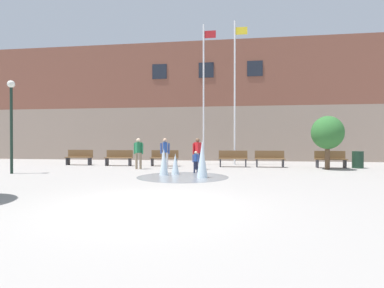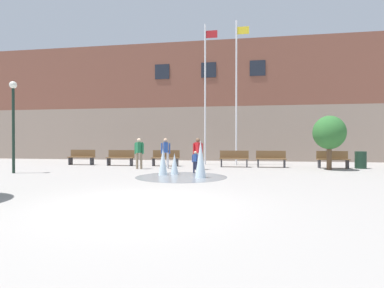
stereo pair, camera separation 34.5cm
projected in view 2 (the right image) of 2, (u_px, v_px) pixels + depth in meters
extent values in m
plane|color=gray|center=(138.00, 205.00, 6.77)|extent=(100.00, 100.00, 0.00)
cube|color=gray|center=(212.00, 135.00, 24.88)|extent=(36.00, 6.00, 3.97)
cube|color=brown|center=(212.00, 81.00, 24.84)|extent=(36.00, 6.00, 4.85)
cube|color=#1E232D|center=(162.00, 72.00, 22.41)|extent=(1.10, 0.06, 1.10)
cube|color=#1E232D|center=(209.00, 70.00, 21.85)|extent=(1.10, 0.06, 1.10)
cube|color=#1E232D|center=(258.00, 68.00, 21.30)|extent=(1.10, 0.06, 1.10)
cylinder|color=gray|center=(181.00, 177.00, 12.04)|extent=(3.69, 3.69, 0.01)
cone|color=silver|center=(163.00, 162.00, 12.68)|extent=(0.38, 0.38, 1.15)
cone|color=silver|center=(174.00, 164.00, 12.94)|extent=(0.35, 0.35, 0.91)
cone|color=silver|center=(201.00, 159.00, 11.76)|extent=(0.44, 0.44, 1.48)
cube|color=#28282D|center=(71.00, 161.00, 18.23)|extent=(0.06, 0.40, 0.44)
cube|color=#28282D|center=(92.00, 161.00, 18.01)|extent=(0.06, 0.40, 0.44)
cube|color=brown|center=(81.00, 157.00, 18.12)|extent=(1.60, 0.44, 0.05)
cube|color=brown|center=(83.00, 153.00, 18.31)|extent=(1.60, 0.04, 0.42)
cube|color=#28282D|center=(109.00, 162.00, 17.62)|extent=(0.06, 0.40, 0.44)
cube|color=#28282D|center=(131.00, 162.00, 17.39)|extent=(0.06, 0.40, 0.44)
cube|color=brown|center=(120.00, 158.00, 17.50)|extent=(1.60, 0.44, 0.05)
cube|color=brown|center=(121.00, 154.00, 17.70)|extent=(1.60, 0.04, 0.42)
cube|color=#28282D|center=(154.00, 162.00, 17.35)|extent=(0.06, 0.40, 0.44)
cube|color=#28282D|center=(177.00, 162.00, 17.13)|extent=(0.06, 0.40, 0.44)
cube|color=brown|center=(165.00, 158.00, 17.24)|extent=(1.60, 0.44, 0.05)
cube|color=brown|center=(166.00, 154.00, 17.43)|extent=(1.60, 0.04, 0.42)
cube|color=#28282D|center=(221.00, 163.00, 16.69)|extent=(0.06, 0.40, 0.44)
cube|color=#28282D|center=(247.00, 163.00, 16.47)|extent=(0.06, 0.40, 0.44)
cube|color=brown|center=(234.00, 159.00, 16.57)|extent=(1.60, 0.44, 0.05)
cube|color=brown|center=(234.00, 154.00, 16.77)|extent=(1.60, 0.04, 0.42)
cube|color=#28282D|center=(258.00, 163.00, 16.43)|extent=(0.06, 0.40, 0.44)
cube|color=#28282D|center=(284.00, 164.00, 16.20)|extent=(0.06, 0.40, 0.44)
cube|color=brown|center=(271.00, 159.00, 16.31)|extent=(1.60, 0.44, 0.05)
cube|color=brown|center=(271.00, 154.00, 16.51)|extent=(1.60, 0.04, 0.42)
cube|color=#28282D|center=(319.00, 164.00, 15.94)|extent=(0.06, 0.40, 0.44)
cube|color=#28282D|center=(347.00, 164.00, 15.72)|extent=(0.06, 0.40, 0.44)
cube|color=brown|center=(333.00, 159.00, 15.82)|extent=(1.60, 0.44, 0.05)
cube|color=brown|center=(332.00, 155.00, 16.02)|extent=(1.60, 0.04, 0.42)
cylinder|color=#1E233D|center=(196.00, 161.00, 15.08)|extent=(0.12, 0.12, 0.84)
cylinder|color=#1E233D|center=(200.00, 161.00, 15.04)|extent=(0.12, 0.12, 0.84)
cube|color=red|center=(198.00, 148.00, 15.05)|extent=(0.37, 0.39, 0.54)
sphere|color=brown|center=(198.00, 140.00, 15.05)|extent=(0.21, 0.21, 0.21)
cylinder|color=red|center=(194.00, 149.00, 15.09)|extent=(0.08, 0.08, 0.55)
cylinder|color=red|center=(202.00, 149.00, 15.02)|extent=(0.08, 0.08, 0.55)
cylinder|color=#89755B|center=(137.00, 161.00, 15.45)|extent=(0.12, 0.12, 0.84)
cylinder|color=#89755B|center=(141.00, 161.00, 15.42)|extent=(0.12, 0.12, 0.84)
cube|color=#237547|center=(139.00, 147.00, 15.43)|extent=(0.35, 0.39, 0.54)
sphere|color=beige|center=(139.00, 140.00, 15.42)|extent=(0.21, 0.21, 0.21)
cylinder|color=#237547|center=(135.00, 149.00, 15.46)|extent=(0.08, 0.08, 0.55)
cylinder|color=#237547|center=(143.00, 149.00, 15.40)|extent=(0.08, 0.08, 0.55)
cylinder|color=silver|center=(164.00, 160.00, 15.77)|extent=(0.12, 0.12, 0.84)
cylinder|color=silver|center=(168.00, 160.00, 15.73)|extent=(0.12, 0.12, 0.84)
cube|color=#284C9E|center=(166.00, 147.00, 15.74)|extent=(0.32, 0.39, 0.54)
sphere|color=tan|center=(166.00, 140.00, 15.74)|extent=(0.21, 0.21, 0.21)
cylinder|color=#284C9E|center=(162.00, 148.00, 15.78)|extent=(0.08, 0.08, 0.55)
cylinder|color=#284C9E|center=(169.00, 148.00, 15.71)|extent=(0.08, 0.08, 0.55)
cylinder|color=#1E233D|center=(194.00, 167.00, 13.52)|extent=(0.07, 0.07, 0.52)
cylinder|color=#1E233D|center=(197.00, 167.00, 13.50)|extent=(0.07, 0.07, 0.52)
cube|color=#284C9E|center=(195.00, 158.00, 13.51)|extent=(0.16, 0.23, 0.33)
sphere|color=beige|center=(195.00, 153.00, 13.51)|extent=(0.13, 0.13, 0.13)
cylinder|color=#284C9E|center=(192.00, 158.00, 13.53)|extent=(0.05, 0.05, 0.34)
cylinder|color=#284C9E|center=(198.00, 159.00, 13.49)|extent=(0.05, 0.05, 0.34)
cylinder|color=silver|center=(205.00, 95.00, 18.40)|extent=(0.10, 0.10, 8.61)
cube|color=#B21E23|center=(212.00, 34.00, 18.30)|extent=(0.70, 0.02, 0.45)
cylinder|color=silver|center=(236.00, 93.00, 18.10)|extent=(0.10, 0.10, 8.74)
cube|color=yellow|center=(243.00, 30.00, 18.00)|extent=(0.70, 0.02, 0.45)
cylinder|color=#192D23|center=(13.00, 131.00, 13.40)|extent=(0.12, 0.12, 3.80)
sphere|color=white|center=(13.00, 85.00, 13.38)|extent=(0.32, 0.32, 0.32)
cylinder|color=#193323|center=(361.00, 160.00, 15.70)|extent=(0.56, 0.56, 0.90)
cylinder|color=brown|center=(329.00, 160.00, 14.96)|extent=(0.24, 0.24, 1.04)
ellipsoid|color=#2D662D|center=(329.00, 132.00, 14.94)|extent=(1.58, 1.58, 1.68)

